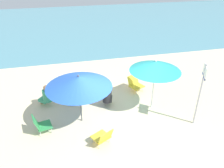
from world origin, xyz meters
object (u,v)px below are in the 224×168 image
Objects in this scene: beach_chair_a at (103,137)px; person_a at (107,95)px; beach_chair_b at (72,93)px; beach_chair_c at (40,124)px; umbrella_teal at (155,66)px; person_b at (46,96)px; warning_sign at (201,86)px; beach_chair_d at (135,83)px; umbrella_blue at (79,82)px.

beach_chair_a is 0.71× the size of person_a.
beach_chair_a is at bearing -179.28° from person_a.
beach_chair_b is 2.04m from beach_chair_c.
umbrella_teal reaches higher than person_a.
warning_sign reaches higher than person_b.
beach_chair_a is 0.96× the size of beach_chair_d.
umbrella_blue is 3.02× the size of beach_chair_a.
beach_chair_d is at bearing 142.07° from warning_sign.
umbrella_teal is 2.74× the size of beach_chair_a.
beach_chair_b is at bearing -14.13° from beach_chair_a.
beach_chair_d is at bearing -132.81° from person_b.
person_a is (0.55, 1.94, 0.20)m from beach_chair_a.
umbrella_teal is 2.17× the size of person_b.
beach_chair_a is at bearing -12.92° from beach_chair_b.
warning_sign is (3.72, -1.00, -0.10)m from umbrella_blue.
beach_chair_d is at bearing -62.99° from beach_chair_a.
person_b is at bearing 4.76° from beach_chair_a.
umbrella_teal is 0.91× the size of umbrella_blue.
beach_chair_b is 2.65m from beach_chair_d.
beach_chair_c is at bearing -89.50° from beach_chair_d.
umbrella_blue is 2.90× the size of beach_chair_d.
person_b is at bearing 165.38° from umbrella_teal.
umbrella_teal is at bearing -4.91° from beach_chair_c.
beach_chair_d is 3.07m from warning_sign.
beach_chair_c is 4.21m from beach_chair_d.
beach_chair_b is 4.72m from warning_sign.
person_a reaches higher than beach_chair_d.
beach_chair_a is 2.02m from person_a.
umbrella_teal is at bearing -83.83° from beach_chair_a.
warning_sign is at bearing -15.04° from umbrella_blue.
warning_sign is (2.68, -1.64, 0.95)m from person_a.
beach_chair_c is 0.29× the size of warning_sign.
umbrella_teal is 0.88× the size of warning_sign.
beach_chair_a is 2.08m from beach_chair_c.
beach_chair_d is (-0.22, 1.34, -1.38)m from umbrella_teal.
beach_chair_a is 0.79× the size of person_b.
umbrella_teal is at bearing 4.59° from umbrella_blue.
beach_chair_b is at bearing 75.66° from person_a.
beach_chair_d is 3.62m from person_b.
beach_chair_d is 0.34× the size of warning_sign.
beach_chair_c is 5.22m from warning_sign.
beach_chair_c is (-1.83, 0.99, 0.03)m from beach_chair_a.
beach_chair_b is at bearing 157.79° from umbrella_teal.
beach_chair_a is 3.45m from beach_chair_d.
umbrella_blue is 1.84m from beach_chair_b.
beach_chair_d reaches higher than beach_chair_c.
person_a is (1.05, 0.64, -1.04)m from umbrella_blue.
umbrella_teal reaches higher than beach_chair_c.
umbrella_blue reaches higher than beach_chair_d.
beach_chair_c is at bearing -61.34° from beach_chair_b.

